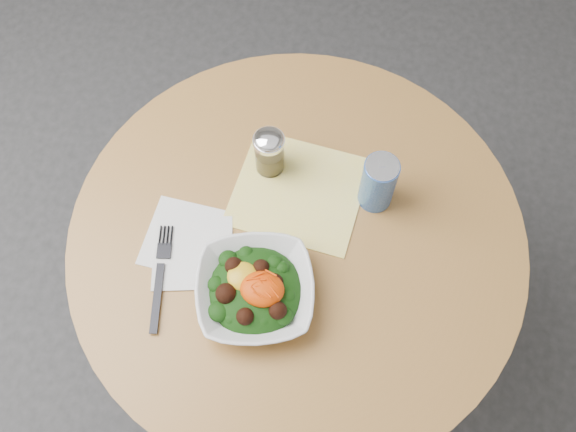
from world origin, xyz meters
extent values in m
plane|color=#2D2D2F|center=(0.00, 0.00, 0.00)|extent=(6.00, 6.00, 0.00)
cylinder|color=black|center=(0.00, 0.00, 0.01)|extent=(0.52, 0.52, 0.03)
cylinder|color=black|center=(0.00, 0.00, 0.35)|extent=(0.10, 0.10, 0.71)
cylinder|color=#B47C41|center=(0.00, 0.00, 0.73)|extent=(0.90, 0.90, 0.04)
cube|color=yellow|center=(-0.01, 0.10, 0.75)|extent=(0.28, 0.26, 0.00)
cube|color=silver|center=(-0.21, -0.04, 0.75)|extent=(0.17, 0.17, 0.00)
cube|color=silver|center=(-0.19, -0.07, 0.75)|extent=(0.18, 0.18, 0.00)
imported|color=silver|center=(-0.06, -0.13, 0.78)|extent=(0.26, 0.26, 0.05)
ellipsoid|color=black|center=(-0.06, -0.13, 0.78)|extent=(0.18, 0.18, 0.06)
ellipsoid|color=gold|center=(-0.08, -0.12, 0.80)|extent=(0.06, 0.06, 0.02)
ellipsoid|color=#E75205|center=(-0.04, -0.14, 0.81)|extent=(0.08, 0.07, 0.04)
cube|color=black|center=(-0.24, -0.17, 0.76)|extent=(0.03, 0.14, 0.00)
cube|color=black|center=(-0.25, -0.06, 0.76)|extent=(0.04, 0.08, 0.00)
cylinder|color=silver|center=(-0.08, 0.14, 0.80)|extent=(0.06, 0.06, 0.09)
cylinder|color=olive|center=(-0.08, 0.14, 0.78)|extent=(0.05, 0.05, 0.05)
cylinder|color=white|center=(-0.08, 0.14, 0.85)|extent=(0.06, 0.06, 0.01)
ellipsoid|color=white|center=(-0.08, 0.14, 0.85)|extent=(0.06, 0.06, 0.03)
cylinder|color=#0D3395|center=(0.14, 0.10, 0.81)|extent=(0.07, 0.07, 0.13)
cylinder|color=silver|center=(0.14, 0.10, 0.88)|extent=(0.06, 0.06, 0.00)
cube|color=silver|center=(0.14, 0.11, 0.88)|extent=(0.02, 0.02, 0.00)
camera|label=1|loc=(0.06, -0.51, 1.90)|focal=40.00mm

